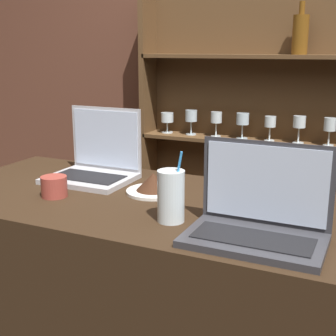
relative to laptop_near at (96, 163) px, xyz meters
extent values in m
cube|color=brown|center=(0.41, 1.14, 0.30)|extent=(7.00, 0.06, 2.70)
cube|color=brown|center=(-0.31, 1.02, -0.17)|extent=(0.03, 0.18, 1.77)
cube|color=brown|center=(0.33, 1.11, -0.17)|extent=(1.30, 0.02, 1.77)
cube|color=brown|center=(0.33, 1.02, -0.52)|extent=(1.26, 0.18, 0.02)
cube|color=brown|center=(0.33, 1.02, -0.08)|extent=(1.26, 0.18, 0.02)
cube|color=brown|center=(0.33, 1.02, 0.37)|extent=(1.26, 0.18, 0.02)
cylinder|color=silver|center=(-0.19, 1.02, -0.06)|extent=(0.06, 0.06, 0.01)
cylinder|color=silver|center=(-0.19, 1.02, -0.03)|extent=(0.01, 0.01, 0.06)
cylinder|color=silver|center=(-0.19, 1.02, 0.02)|extent=(0.07, 0.07, 0.05)
cylinder|color=silver|center=(-0.04, 1.02, -0.06)|extent=(0.06, 0.06, 0.01)
cylinder|color=silver|center=(-0.04, 1.02, -0.03)|extent=(0.01, 0.01, 0.07)
cylinder|color=silver|center=(-0.04, 1.02, 0.04)|extent=(0.07, 0.07, 0.06)
cylinder|color=silver|center=(0.10, 1.02, -0.06)|extent=(0.05, 0.05, 0.01)
cylinder|color=silver|center=(0.10, 1.02, -0.02)|extent=(0.01, 0.01, 0.07)
cylinder|color=silver|center=(0.10, 1.02, 0.04)|extent=(0.06, 0.06, 0.06)
cylinder|color=silver|center=(0.25, 1.02, -0.06)|extent=(0.06, 0.06, 0.01)
cylinder|color=silver|center=(0.25, 1.02, -0.02)|extent=(0.01, 0.01, 0.07)
cylinder|color=silver|center=(0.25, 1.02, 0.04)|extent=(0.07, 0.07, 0.06)
cylinder|color=silver|center=(0.40, 1.02, -0.06)|extent=(0.05, 0.05, 0.01)
cylinder|color=silver|center=(0.40, 1.02, -0.03)|extent=(0.01, 0.01, 0.07)
cylinder|color=silver|center=(0.40, 1.02, 0.04)|extent=(0.06, 0.06, 0.06)
cylinder|color=silver|center=(0.55, 1.02, -0.06)|extent=(0.06, 0.06, 0.01)
cylinder|color=silver|center=(0.55, 1.02, -0.02)|extent=(0.01, 0.01, 0.08)
cylinder|color=silver|center=(0.55, 1.02, 0.05)|extent=(0.06, 0.06, 0.06)
cylinder|color=silver|center=(0.70, 1.02, -0.06)|extent=(0.05, 0.05, 0.01)
cylinder|color=silver|center=(0.70, 1.02, -0.03)|extent=(0.01, 0.01, 0.07)
cylinder|color=silver|center=(0.70, 1.02, 0.04)|extent=(0.06, 0.06, 0.07)
cylinder|color=brown|center=(0.52, 1.02, 0.47)|extent=(0.08, 0.08, 0.19)
cylinder|color=brown|center=(0.52, 1.02, 0.59)|extent=(0.03, 0.03, 0.06)
cube|color=#ADADB2|center=(0.00, -0.04, -0.05)|extent=(0.29, 0.23, 0.02)
cube|color=black|center=(0.00, -0.05, -0.04)|extent=(0.25, 0.13, 0.00)
cube|color=#ADADB2|center=(0.00, 0.07, 0.08)|extent=(0.29, 0.00, 0.23)
cube|color=silver|center=(0.00, 0.07, 0.08)|extent=(0.27, 0.01, 0.21)
cube|color=#333338|center=(0.68, -0.34, -0.05)|extent=(0.34, 0.21, 0.02)
cube|color=black|center=(0.68, -0.35, -0.04)|extent=(0.29, 0.11, 0.00)
cube|color=#333338|center=(0.68, -0.24, 0.07)|extent=(0.34, 0.00, 0.22)
cube|color=silver|center=(0.68, -0.24, 0.07)|extent=(0.31, 0.01, 0.20)
cylinder|color=silver|center=(0.27, -0.07, -0.05)|extent=(0.18, 0.18, 0.01)
cone|color=#381E11|center=(0.27, -0.07, -0.02)|extent=(0.11, 0.11, 0.06)
cube|color=#B7B7BC|center=(0.32, -0.09, -0.04)|extent=(0.08, 0.16, 0.00)
cylinder|color=silver|center=(0.43, -0.28, 0.02)|extent=(0.08, 0.08, 0.14)
cylinder|color=#338CD8|center=(0.44, -0.28, 0.04)|extent=(0.04, 0.01, 0.20)
cylinder|color=#993D33|center=(0.00, -0.24, -0.02)|extent=(0.08, 0.08, 0.07)
camera|label=1|loc=(0.93, -1.39, 0.41)|focal=50.00mm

